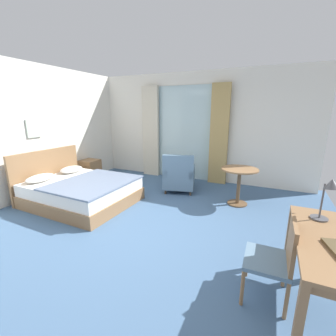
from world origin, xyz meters
TOP-DOWN VIEW (x-y plane):
  - ground at (0.00, 0.00)m, footprint 6.27×6.65m
  - wall_back at (0.00, 3.07)m, footprint 5.87×0.12m
  - wall_left at (-2.88, 0.00)m, footprint 0.12×6.25m
  - balcony_glass_door at (-0.35, 2.99)m, footprint 1.52×0.02m
  - curtain_panel_left at (-1.32, 2.89)m, footprint 0.49×0.10m
  - curtain_panel_right at (0.63, 2.89)m, footprint 0.45×0.10m
  - bed at (-1.64, 0.39)m, footprint 2.08×1.67m
  - nightstand at (-2.58, 1.70)m, footprint 0.45×0.46m
  - writing_desk at (2.41, -0.67)m, footprint 0.57×1.35m
  - desk_chair at (2.01, -0.67)m, footprint 0.43×0.48m
  - desk_lamp at (2.41, -0.35)m, footprint 0.20×0.28m
  - armchair_by_window at (-0.05, 1.91)m, footprint 0.88×0.95m
  - round_cafe_table at (1.34, 1.66)m, footprint 0.72×0.72m
  - framed_picture at (-2.80, 0.39)m, footprint 0.03×0.31m

SIDE VIEW (x-z plane):
  - ground at x=0.00m, z-range -0.10..0.00m
  - bed at x=-1.64m, z-range -0.25..0.79m
  - nightstand at x=-2.58m, z-range 0.00..0.56m
  - armchair_by_window at x=-0.05m, z-range -0.11..0.80m
  - desk_chair at x=2.01m, z-range 0.05..0.92m
  - round_cafe_table at x=1.34m, z-range 0.18..0.93m
  - writing_desk at x=2.41m, z-range 0.29..1.06m
  - desk_lamp at x=2.41m, z-range 0.87..1.36m
  - balcony_glass_door at x=-0.35m, z-range 0.00..2.50m
  - curtain_panel_left at x=-1.32m, z-range 0.00..2.51m
  - curtain_panel_right at x=0.63m, z-range 0.00..2.51m
  - wall_back at x=0.00m, z-range 0.00..2.84m
  - wall_left at x=-2.88m, z-range 0.00..2.84m
  - framed_picture at x=-2.80m, z-range 1.30..1.68m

